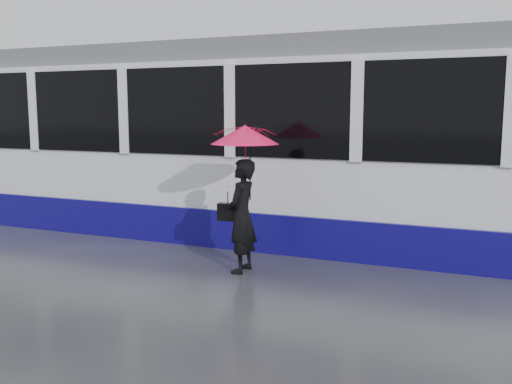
% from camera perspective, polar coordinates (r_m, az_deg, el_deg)
% --- Properties ---
extents(ground, '(90.00, 90.00, 0.00)m').
position_cam_1_polar(ground, '(7.87, -2.63, -8.18)').
color(ground, '#2A2A2F').
rests_on(ground, ground).
extents(rails, '(34.00, 1.51, 0.02)m').
position_cam_1_polar(rails, '(10.10, 3.61, -4.45)').
color(rails, '#3F3D38').
rests_on(rails, ground).
extents(tram, '(26.00, 2.56, 3.35)m').
position_cam_1_polar(tram, '(10.76, -6.93, 5.05)').
color(tram, white).
rests_on(tram, ground).
extents(woman, '(0.40, 0.58, 1.56)m').
position_cam_1_polar(woman, '(7.79, -1.44, -2.42)').
color(woman, black).
rests_on(woman, ground).
extents(umbrella, '(0.95, 0.95, 1.06)m').
position_cam_1_polar(umbrella, '(7.65, -1.12, 4.42)').
color(umbrella, '#FC1572').
rests_on(umbrella, ground).
extents(handbag, '(0.28, 0.13, 0.42)m').
position_cam_1_polar(handbag, '(7.89, -2.83, -2.00)').
color(handbag, black).
rests_on(handbag, ground).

